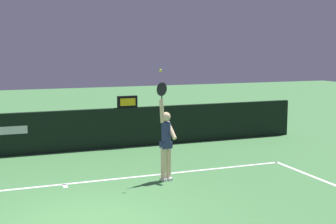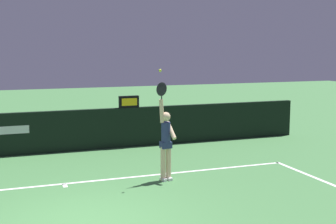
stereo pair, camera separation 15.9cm
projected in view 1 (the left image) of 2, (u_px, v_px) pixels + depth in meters
ground_plane at (86, 224)px, 8.78m from camera, size 60.00×60.00×0.00m
back_wall at (46, 132)px, 14.57m from camera, size 17.86×0.18×1.32m
speed_display at (127, 102)px, 15.39m from camera, size 0.67×0.14×0.39m
tennis_player at (166, 140)px, 11.52m from camera, size 0.48×0.45×2.49m
tennis_ball at (160, 70)px, 10.96m from camera, size 0.07×0.07×0.07m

